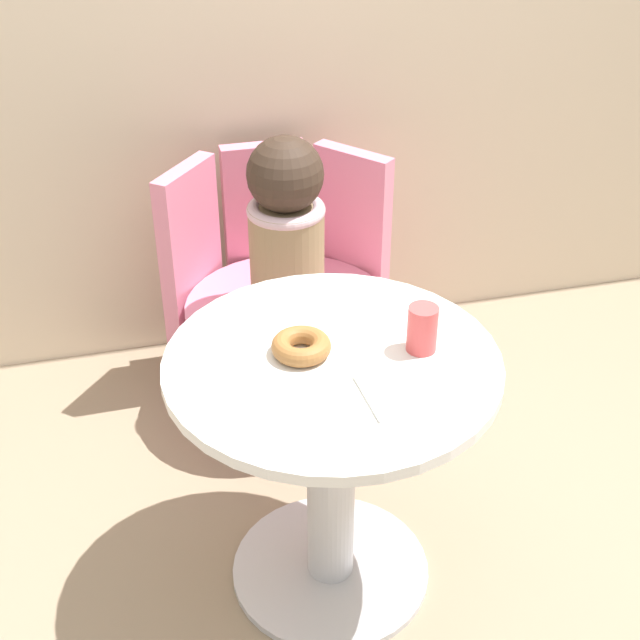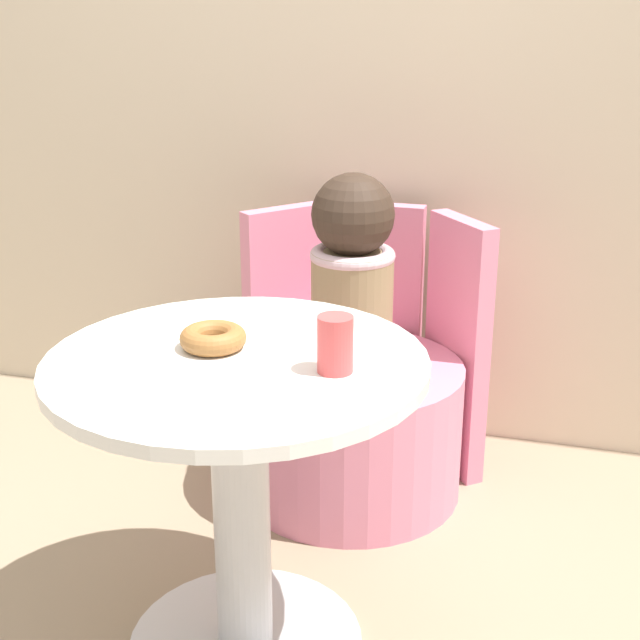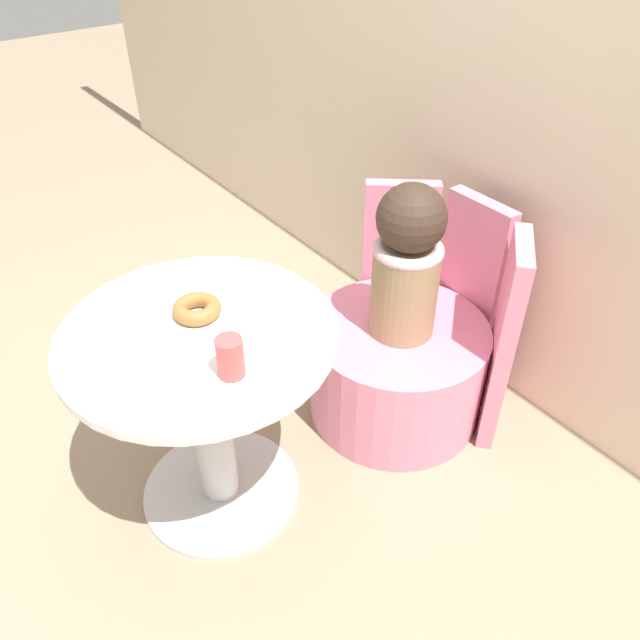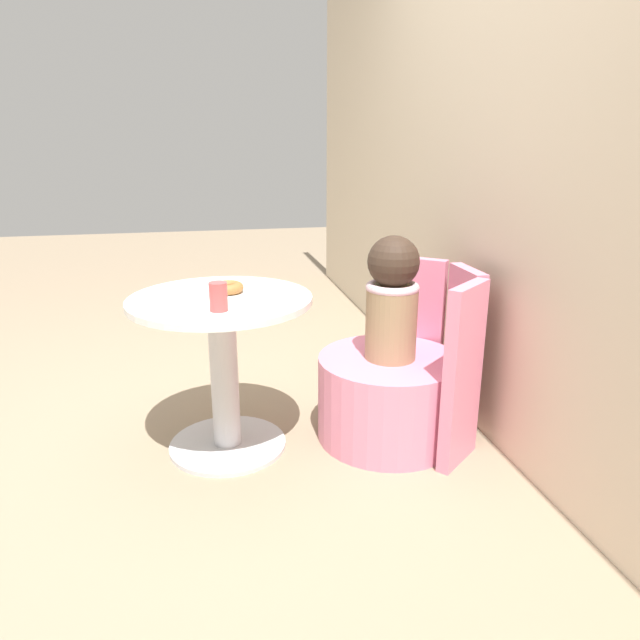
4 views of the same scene
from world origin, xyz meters
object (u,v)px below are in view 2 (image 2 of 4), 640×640
Objects in this scene: round_table at (240,462)px; child_figure at (352,272)px; tub_chair at (350,428)px; donut at (213,338)px; cup at (335,344)px.

round_table is 0.68m from child_figure.
round_table is 1.40× the size of child_figure.
round_table reaches higher than tub_chair.
cup is (0.24, -0.04, 0.03)m from donut.
donut is at bearing 169.91° from cup.
cup is (0.14, -0.67, 0.50)m from tub_chair.
child_figure reaches higher than round_table.
tub_chair is at bearing 80.46° from donut.
child_figure is at bearing 85.78° from round_table.
donut reaches higher than tub_chair.
donut is at bearing -99.54° from tub_chair.
tub_chair is at bearing 85.78° from round_table.
round_table is 0.70m from tub_chair.
donut is 1.22× the size of cup.
round_table is at bearing 176.57° from cup.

